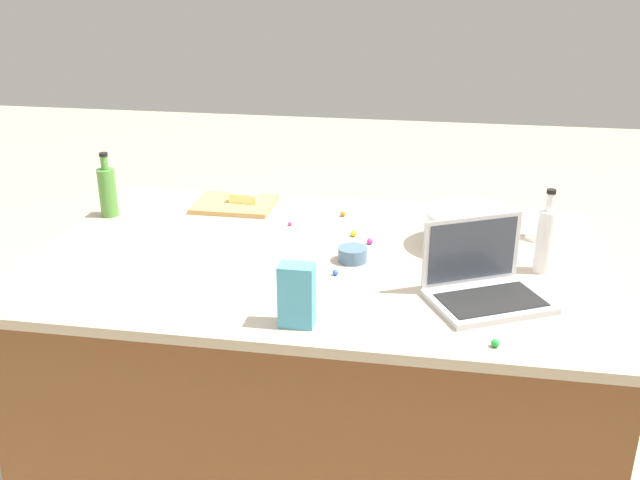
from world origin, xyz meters
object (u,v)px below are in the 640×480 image
at_px(mixing_bowl_large, 470,228).
at_px(bottle_olive, 108,191).
at_px(bottle_vinegar, 545,239).
at_px(candy_bag, 297,295).
at_px(cutting_board, 235,204).
at_px(laptop, 483,284).
at_px(butter_stick_left, 244,198).
at_px(ramekin_small, 353,254).
at_px(ramekin_medium, 538,233).

distance_m(mixing_bowl_large, bottle_olive, 1.29).
relative_size(bottle_vinegar, candy_bag, 1.53).
bearing_deg(cutting_board, laptop, 144.97).
xyz_separation_m(laptop, bottle_olive, (1.32, -0.46, 0.05)).
bearing_deg(butter_stick_left, ramekin_small, 137.38).
relative_size(mixing_bowl_large, ramekin_medium, 3.48).
bearing_deg(candy_bag, butter_stick_left, -66.26).
bearing_deg(bottle_vinegar, bottle_olive, -9.07).
distance_m(ramekin_medium, candy_bag, 1.00).
relative_size(bottle_vinegar, ramekin_medium, 3.10).
distance_m(bottle_olive, ramekin_medium, 1.53).
bearing_deg(laptop, ramekin_small, -26.76).
distance_m(mixing_bowl_large, candy_bag, 0.76).
relative_size(cutting_board, ramekin_medium, 3.50).
bearing_deg(mixing_bowl_large, bottle_vinegar, 143.45).
height_order(cutting_board, ramekin_small, ramekin_small).
height_order(laptop, ramekin_small, laptop).
height_order(bottle_olive, ramekin_medium, bottle_olive).
relative_size(butter_stick_left, ramekin_medium, 1.31).
bearing_deg(candy_bag, ramekin_small, -101.93).
relative_size(laptop, butter_stick_left, 3.42).
xyz_separation_m(bottle_vinegar, cutting_board, (1.08, -0.41, -0.10)).
bearing_deg(bottle_vinegar, cutting_board, -20.78).
xyz_separation_m(ramekin_small, ramekin_medium, (-0.59, -0.29, -0.00)).
relative_size(mixing_bowl_large, butter_stick_left, 2.66).
bearing_deg(cutting_board, bottle_olive, 21.92).
xyz_separation_m(mixing_bowl_large, ramekin_small, (0.36, 0.18, -0.04)).
distance_m(bottle_olive, candy_bag, 1.09).
xyz_separation_m(mixing_bowl_large, candy_bag, (0.45, 0.61, 0.02)).
xyz_separation_m(mixing_bowl_large, butter_stick_left, (0.83, -0.25, -0.03)).
xyz_separation_m(cutting_board, butter_stick_left, (-0.04, 0.00, 0.03)).
height_order(bottle_vinegar, cutting_board, bottle_vinegar).
bearing_deg(ramekin_small, butter_stick_left, -42.62).
height_order(butter_stick_left, ramekin_small, butter_stick_left).
height_order(bottle_olive, butter_stick_left, bottle_olive).
height_order(bottle_olive, cutting_board, bottle_olive).
height_order(ramekin_small, ramekin_medium, ramekin_small).
bearing_deg(ramekin_small, candy_bag, 78.07).
bearing_deg(mixing_bowl_large, ramekin_medium, -153.91).
bearing_deg(cutting_board, candy_bag, 115.78).
bearing_deg(bottle_olive, bottle_vinegar, 170.93).
bearing_deg(mixing_bowl_large, ramekin_small, 26.38).
bearing_deg(candy_bag, laptop, -154.19).
height_order(butter_stick_left, ramekin_medium, butter_stick_left).
distance_m(laptop, bottle_vinegar, 0.29).
height_order(butter_stick_left, candy_bag, candy_bag).
bearing_deg(ramekin_small, bottle_olive, -15.69).
distance_m(bottle_vinegar, ramekin_small, 0.58).
bearing_deg(bottle_vinegar, ramekin_small, 2.09).
height_order(mixing_bowl_large, ramekin_small, mixing_bowl_large).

